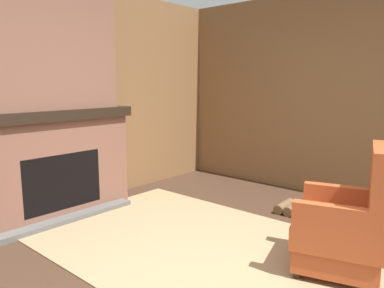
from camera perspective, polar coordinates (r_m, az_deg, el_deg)
wood_panel_wall_left at (r=4.51m, az=-22.44°, el=6.60°), size 0.06×6.07×2.62m
wood_panel_wall_back at (r=4.94m, az=26.67°, el=6.50°), size 6.07×0.09×2.62m
fireplace_hearth at (r=4.37m, az=-20.37°, el=-2.88°), size 0.63×1.82×1.19m
chimney_breast at (r=4.31m, az=-21.48°, el=14.35°), size 0.37×1.51×1.42m
area_rug at (r=3.28m, az=7.69°, el=-17.38°), size 4.17×2.07×0.01m
armchair at (r=3.19m, az=22.31°, el=-11.71°), size 0.79×0.80×1.02m
firewood_stack at (r=4.48m, az=15.21°, el=-9.44°), size 0.35×0.36×0.11m
storage_case at (r=4.47m, az=-18.01°, el=6.23°), size 0.14×0.20×0.15m
decorative_plate_on_mantel at (r=4.34m, az=-21.72°, el=6.73°), size 0.07×0.28×0.28m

